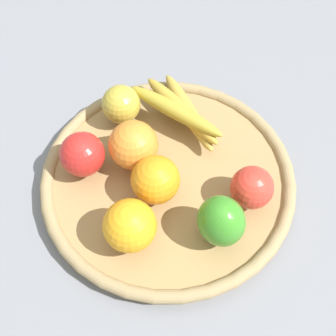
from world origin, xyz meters
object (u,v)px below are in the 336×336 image
at_px(apple_0, 121,104).
at_px(apple_1, 252,187).
at_px(banana_bunch, 182,111).
at_px(orange_2, 130,226).
at_px(orange_0, 133,145).
at_px(apple_2, 82,154).
at_px(bell_pepper, 221,221).
at_px(orange_1, 155,180).

xyz_separation_m(apple_0, apple_1, (0.19, 0.20, 0.00)).
bearing_deg(banana_bunch, apple_0, -100.20).
relative_size(orange_2, orange_0, 0.99).
bearing_deg(orange_2, apple_2, -152.94).
relative_size(apple_0, banana_bunch, 0.36).
height_order(apple_2, orange_0, orange_0).
bearing_deg(banana_bunch, orange_2, -24.97).
bearing_deg(apple_0, bell_pepper, 29.13).
height_order(banana_bunch, apple_2, apple_2).
relative_size(apple_0, orange_2, 0.84).
distance_m(orange_1, apple_1, 0.15).
xyz_separation_m(orange_1, orange_0, (-0.07, -0.03, 0.00)).
bearing_deg(orange_1, orange_0, -156.10).
relative_size(apple_0, orange_1, 0.87).
bearing_deg(orange_0, orange_1, 23.90).
height_order(orange_1, banana_bunch, orange_1).
relative_size(apple_2, orange_0, 0.90).
xyz_separation_m(bell_pepper, orange_0, (-0.15, -0.12, -0.00)).
bearing_deg(bell_pepper, orange_1, -166.86).
distance_m(apple_2, orange_2, 0.15).
bearing_deg(orange_2, bell_pepper, 86.95).
bearing_deg(orange_2, banana_bunch, 155.03).
bearing_deg(bell_pepper, apple_2, -159.48).
bearing_deg(orange_2, apple_0, -179.35).
relative_size(banana_bunch, apple_1, 2.75).
bearing_deg(banana_bunch, orange_1, -21.97).
height_order(orange_1, bell_pepper, bell_pepper).
height_order(orange_2, orange_0, orange_0).
distance_m(orange_1, banana_bunch, 0.16).
xyz_separation_m(banana_bunch, apple_2, (0.08, -0.17, 0.01)).
relative_size(apple_1, orange_2, 0.85).
bearing_deg(orange_1, bell_pepper, 47.43).
relative_size(banana_bunch, orange_0, 2.30).
distance_m(apple_2, apple_1, 0.28).
relative_size(apple_0, apple_1, 1.00).
distance_m(banana_bunch, apple_1, 0.19).
bearing_deg(orange_1, apple_1, 80.14).
bearing_deg(orange_2, orange_1, 149.68).
distance_m(apple_0, orange_2, 0.24).
distance_m(apple_0, banana_bunch, 0.11).
height_order(apple_0, banana_bunch, apple_0).
height_order(orange_1, apple_2, orange_1).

